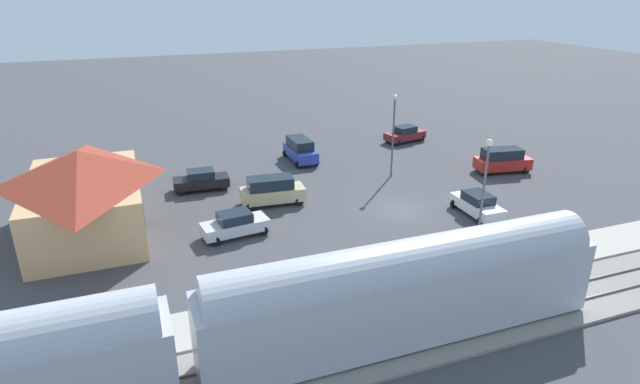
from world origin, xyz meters
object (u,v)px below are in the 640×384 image
(pedestrian_on_platform, at_px, (477,259))
(suv_blue, at_px, (300,150))
(pedestrian_waiting_far, at_px, (490,248))
(light_pole_near_platform, at_px, (485,180))
(suv_red, at_px, (502,160))
(sedan_maroon, at_px, (405,134))
(sedan_silver, at_px, (235,224))
(sedan_white, at_px, (477,204))
(light_pole_lot_center, at_px, (394,126))
(sedan_black, at_px, (201,180))
(passenger_train, at_px, (183,336))
(station_building, at_px, (84,191))
(suv_tan, at_px, (272,190))

(pedestrian_on_platform, bearing_deg, suv_blue, 6.10)
(pedestrian_waiting_far, bearing_deg, light_pole_near_platform, -21.07)
(light_pole_near_platform, bearing_deg, pedestrian_on_platform, 142.06)
(suv_red, height_order, sedan_maroon, suv_red)
(sedan_silver, relative_size, sedan_maroon, 0.98)
(sedan_white, bearing_deg, pedestrian_waiting_far, 149.22)
(pedestrian_on_platform, relative_size, light_pole_near_platform, 0.23)
(pedestrian_waiting_far, bearing_deg, light_pole_lot_center, -6.90)
(suv_red, distance_m, sedan_black, 26.83)
(pedestrian_waiting_far, distance_m, light_pole_lot_center, 16.93)
(sedan_silver, bearing_deg, pedestrian_on_platform, -131.01)
(suv_red, relative_size, sedan_maroon, 1.08)
(pedestrian_waiting_far, xyz_separation_m, sedan_maroon, (25.73, -8.50, -0.40))
(suv_blue, bearing_deg, passenger_train, 152.75)
(station_building, height_order, pedestrian_on_platform, station_building)
(passenger_train, height_order, sedan_silver, passenger_train)
(pedestrian_on_platform, relative_size, sedan_maroon, 0.36)
(suv_blue, distance_m, sedan_white, 18.67)
(sedan_white, height_order, sedan_maroon, same)
(sedan_white, height_order, sedan_black, same)
(station_building, height_order, suv_tan, station_building)
(suv_red, height_order, sedan_black, suv_red)
(passenger_train, bearing_deg, sedan_maroon, -41.93)
(suv_tan, height_order, sedan_maroon, suv_tan)
(passenger_train, bearing_deg, light_pole_near_platform, -70.76)
(sedan_white, xyz_separation_m, sedan_maroon, (19.06, -4.53, 0.00))
(sedan_maroon, xyz_separation_m, sedan_black, (-6.70, 22.89, 0.00))
(suv_tan, xyz_separation_m, sedan_maroon, (11.68, -18.20, -0.27))
(pedestrian_on_platform, xyz_separation_m, sedan_white, (7.53, -5.59, -0.40))
(suv_red, bearing_deg, sedan_maroon, 16.36)
(station_building, xyz_separation_m, pedestrian_waiting_far, (-13.59, -22.84, -1.80))
(suv_tan, height_order, sedan_black, suv_tan)
(station_building, height_order, sedan_silver, station_building)
(sedan_silver, distance_m, sedan_maroon, 27.37)
(sedan_black, bearing_deg, suv_tan, -136.74)
(sedan_black, xyz_separation_m, light_pole_near_platform, (-16.63, -15.30, 3.76))
(suv_blue, relative_size, sedan_maroon, 1.03)
(pedestrian_on_platform, height_order, sedan_white, pedestrian_on_platform)
(suv_blue, bearing_deg, pedestrian_on_platform, -173.90)
(pedestrian_waiting_far, relative_size, light_pole_near_platform, 0.23)
(pedestrian_waiting_far, xyz_separation_m, suv_red, (13.95, -11.96, -0.13))
(passenger_train, xyz_separation_m, sedan_white, (11.07, -22.53, -1.98))
(sedan_maroon, height_order, light_pole_lot_center, light_pole_lot_center)
(sedan_maroon, bearing_deg, light_pole_lot_center, 144.89)
(suv_red, bearing_deg, station_building, 90.59)
(sedan_white, bearing_deg, passenger_train, 116.17)
(pedestrian_on_platform, height_order, light_pole_near_platform, light_pole_near_platform)
(pedestrian_on_platform, height_order, sedan_black, pedestrian_on_platform)
(suv_blue, relative_size, sedan_white, 1.09)
(pedestrian_on_platform, bearing_deg, sedan_silver, 48.99)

